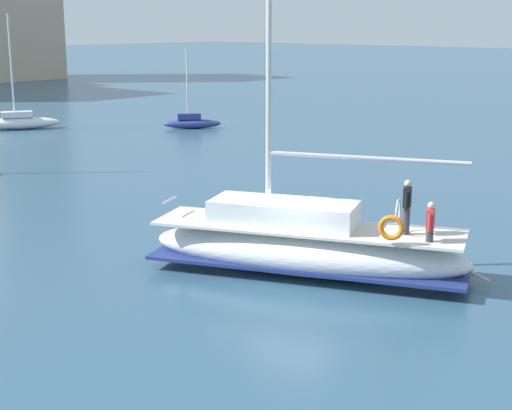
% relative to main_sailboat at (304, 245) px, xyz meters
% --- Properties ---
extents(ground_plane, '(400.00, 400.00, 0.00)m').
position_rel_main_sailboat_xyz_m(ground_plane, '(-0.20, 0.05, -0.90)').
color(ground_plane, '#2D516B').
extents(main_sailboat, '(5.93, 9.78, 12.01)m').
position_rel_main_sailboat_xyz_m(main_sailboat, '(0.00, 0.00, 0.00)').
color(main_sailboat, white).
rests_on(main_sailboat, ground).
extents(moored_catamaran, '(5.16, 3.77, 7.89)m').
position_rel_main_sailboat_xyz_m(moored_catamaran, '(12.14, 34.49, -0.33)').
color(moored_catamaran, white).
rests_on(moored_catamaran, ground).
extents(moored_cutter_left, '(3.65, 3.42, 5.58)m').
position_rel_main_sailboat_xyz_m(moored_cutter_left, '(20.34, 25.82, -0.45)').
color(moored_cutter_left, navy).
rests_on(moored_cutter_left, ground).
extents(seagull, '(0.47, 1.29, 0.18)m').
position_rel_main_sailboat_xyz_m(seagull, '(2.56, -4.08, -0.67)').
color(seagull, silver).
rests_on(seagull, ground).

